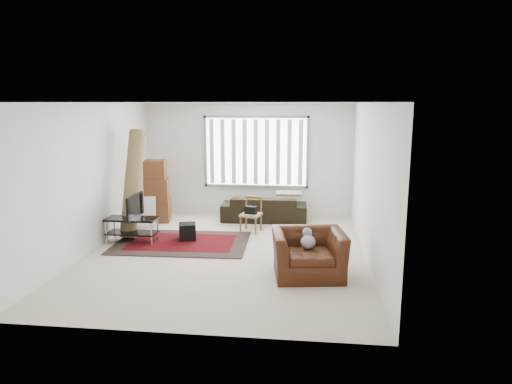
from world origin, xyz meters
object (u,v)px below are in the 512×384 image
side_chair (251,213)px  armchair (308,250)px  tv_stand (132,225)px  moving_boxes (157,193)px  sofa (264,205)px

side_chair → armchair: 2.69m
tv_stand → armchair: bearing=-21.7°
moving_boxes → tv_stand: bearing=-88.0°
tv_stand → moving_boxes: moving_boxes is taller
moving_boxes → side_chair: moving_boxes is taller
moving_boxes → sofa: moving_boxes is taller
moving_boxes → side_chair: 2.38m
tv_stand → armchair: 3.69m
tv_stand → moving_boxes: 1.70m
moving_boxes → side_chair: bearing=-15.7°
armchair → side_chair: bearing=108.2°
moving_boxes → sofa: 2.50m
sofa → armchair: size_ratio=1.57×
side_chair → armchair: bearing=-50.1°
sofa → armchair: (1.03, -3.39, 0.04)m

